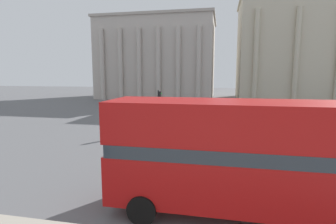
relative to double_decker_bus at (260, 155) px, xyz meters
name	(u,v)px	position (x,y,z in m)	size (l,w,h in m)	color
double_decker_bus	(260,155)	(0.00, 0.00, 0.00)	(10.51, 2.70, 4.12)	black
plaza_building_left	(159,59)	(-15.06, 48.17, 6.12)	(24.40, 16.99, 16.83)	#BCB2A8
plaza_building_right	(305,50)	(14.80, 48.66, 7.69)	(26.12, 15.78, 19.97)	beige
traffic_light_mid	(202,117)	(-2.60, 8.73, -0.17)	(0.42, 0.24, 3.22)	black
traffic_light_far	(159,103)	(-7.26, 15.62, 0.01)	(0.42, 0.24, 3.51)	black
pedestrian_olive	(113,127)	(-9.57, 9.77, -1.33)	(0.32, 0.32, 1.67)	#282B33
pedestrian_white	(308,125)	(5.58, 13.33, -1.30)	(0.32, 0.32, 1.73)	#282B33
pedestrian_yellow	(273,106)	(5.25, 26.10, -1.28)	(0.32, 0.32, 1.76)	#282B33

